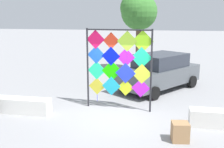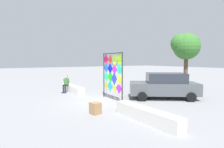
{
  "view_description": "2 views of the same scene",
  "coord_description": "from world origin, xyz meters",
  "px_view_note": "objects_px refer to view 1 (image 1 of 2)",
  "views": [
    {
      "loc": [
        1.56,
        -9.03,
        3.57
      ],
      "look_at": [
        -0.26,
        0.42,
        1.49
      ],
      "focal_mm": 43.37,
      "sensor_mm": 36.0,
      "label": 1
    },
    {
      "loc": [
        10.09,
        -5.68,
        2.62
      ],
      "look_at": [
        0.15,
        0.73,
        1.75
      ],
      "focal_mm": 29.96,
      "sensor_mm": 36.0,
      "label": 2
    }
  ],
  "objects_px": {
    "parked_car": "(159,71)",
    "tree_far_right": "(138,11)",
    "kite_display_rack": "(119,63)",
    "cardboard_box_large": "(180,132)"
  },
  "relations": [
    {
      "from": "parked_car",
      "to": "tree_far_right",
      "type": "relative_size",
      "value": 0.96
    },
    {
      "from": "kite_display_rack",
      "to": "tree_far_right",
      "type": "bearing_deg",
      "value": 90.59
    },
    {
      "from": "cardboard_box_large",
      "to": "tree_far_right",
      "type": "distance_m",
      "value": 10.78
    },
    {
      "from": "cardboard_box_large",
      "to": "tree_far_right",
      "type": "xyz_separation_m",
      "value": [
        -2.28,
        9.92,
        3.56
      ]
    },
    {
      "from": "cardboard_box_large",
      "to": "parked_car",
      "type": "bearing_deg",
      "value": 97.54
    },
    {
      "from": "parked_car",
      "to": "kite_display_rack",
      "type": "bearing_deg",
      "value": -113.88
    },
    {
      "from": "kite_display_rack",
      "to": "parked_car",
      "type": "height_order",
      "value": "kite_display_rack"
    },
    {
      "from": "cardboard_box_large",
      "to": "tree_far_right",
      "type": "relative_size",
      "value": 0.11
    },
    {
      "from": "parked_car",
      "to": "cardboard_box_large",
      "type": "xyz_separation_m",
      "value": [
        0.75,
        -5.69,
        -0.6
      ]
    },
    {
      "from": "parked_car",
      "to": "cardboard_box_large",
      "type": "height_order",
      "value": "parked_car"
    }
  ]
}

